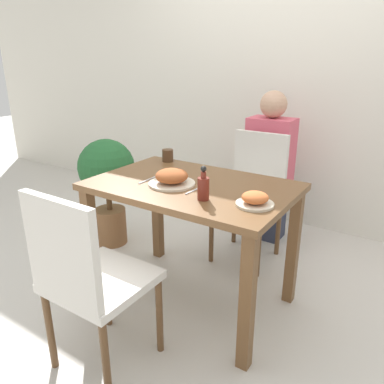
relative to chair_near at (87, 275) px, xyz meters
The scene contains 13 objects.
ground_plane 0.87m from the chair_near, 83.60° to the left, with size 16.00×16.00×0.00m, color beige.
wall_back 2.32m from the chair_near, 87.92° to the left, with size 8.00×0.05×2.60m.
dining_table 0.72m from the chair_near, 83.60° to the left, with size 1.10×0.72×0.75m.
chair_near is the anchor object (origin of this frame).
chair_far 1.42m from the chair_near, 84.78° to the left, with size 0.42×0.42×0.90m.
food_plate 0.69m from the chair_near, 90.15° to the left, with size 0.25×0.25×0.09m.
side_plate 0.82m from the chair_near, 50.11° to the left, with size 0.18×0.18×0.07m.
drink_cup 1.08m from the chair_near, 106.95° to the left, with size 0.07×0.07×0.08m.
sauce_bottle 0.66m from the chair_near, 63.92° to the left, with size 0.06×0.06×0.17m.
fork_utensil 0.69m from the chair_near, 104.11° to the left, with size 0.01×0.18×0.00m.
spoon_utensil 0.69m from the chair_near, 76.18° to the left, with size 0.02×0.18×0.00m.
potted_plant_left 1.30m from the chair_near, 131.34° to the left, with size 0.42×0.42×0.83m.
person_figure 1.76m from the chair_near, 86.34° to the left, with size 0.34×0.22×1.17m.
Camera 1 is at (1.06, -1.63, 1.40)m, focal length 35.00 mm.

